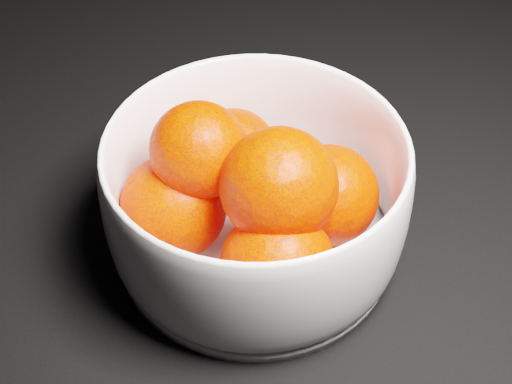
% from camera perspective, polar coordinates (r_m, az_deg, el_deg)
% --- Properties ---
extents(bowl, '(0.21, 0.21, 0.10)m').
position_cam_1_polar(bowl, '(0.48, -0.00, -0.42)').
color(bowl, white).
rests_on(bowl, ground).
extents(orange_pile, '(0.16, 0.15, 0.11)m').
position_cam_1_polar(orange_pile, '(0.47, -0.44, -0.35)').
color(orange_pile, '#FF2200').
rests_on(orange_pile, bowl).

